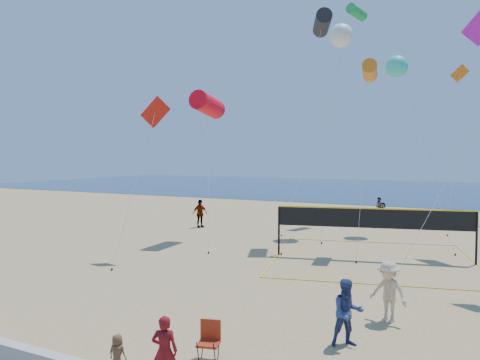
% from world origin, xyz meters
% --- Properties ---
extents(ground, '(120.00, 120.00, 0.00)m').
position_xyz_m(ground, '(0.00, 0.00, 0.00)').
color(ground, tan).
rests_on(ground, ground).
extents(ocean, '(140.00, 50.00, 0.03)m').
position_xyz_m(ocean, '(0.00, 62.00, 0.01)').
color(ocean, navy).
rests_on(ocean, ground).
extents(woman, '(0.67, 0.57, 1.56)m').
position_xyz_m(woman, '(-0.09, -2.07, 0.78)').
color(woman, maroon).
rests_on(woman, ground).
extents(toddler, '(0.42, 0.30, 0.80)m').
position_xyz_m(toddler, '(-0.56, -3.02, 1.00)').
color(toddler, brown).
rests_on(toddler, seawall).
extents(bystander_a, '(1.09, 1.03, 1.77)m').
position_xyz_m(bystander_a, '(2.90, 1.90, 0.89)').
color(bystander_a, navy).
rests_on(bystander_a, ground).
extents(bystander_b, '(1.34, 1.04, 1.84)m').
position_xyz_m(bystander_b, '(3.55, 4.23, 0.92)').
color(bystander_b, '#CFAC8A').
rests_on(bystander_b, ground).
extents(far_person_0, '(0.94, 1.23, 1.95)m').
position_xyz_m(far_person_0, '(-11.35, 17.46, 0.97)').
color(far_person_0, gray).
rests_on(far_person_0, ground).
extents(far_person_1, '(1.50, 0.84, 1.54)m').
position_xyz_m(far_person_1, '(-0.34, 25.30, 0.77)').
color(far_person_1, gray).
rests_on(far_person_1, ground).
extents(far_person_3, '(0.90, 0.81, 1.52)m').
position_xyz_m(far_person_3, '(-1.40, 29.78, 0.76)').
color(far_person_3, gray).
rests_on(far_person_3, ground).
extents(camp_chair, '(0.62, 0.73, 1.06)m').
position_xyz_m(camp_chair, '(0.08, -0.46, 0.54)').
color(camp_chair, '#9C2811').
rests_on(camp_chair, ground).
extents(volleyball_net, '(11.23, 11.12, 2.50)m').
position_xyz_m(volleyball_net, '(1.44, 12.64, 1.72)').
color(volleyball_net, black).
rests_on(volleyball_net, ground).
extents(kite_0, '(2.85, 4.93, 8.74)m').
position_xyz_m(kite_0, '(-8.42, 13.67, 7.99)').
color(kite_0, red).
rests_on(kite_0, ground).
extents(kite_1, '(1.69, 5.77, 13.17)m').
position_xyz_m(kite_1, '(-2.25, 16.12, 12.57)').
color(kite_1, black).
rests_on(kite_1, ground).
extents(kite_2, '(1.05, 4.04, 9.87)m').
position_xyz_m(kite_2, '(0.78, 14.55, 9.37)').
color(kite_2, orange).
rests_on(kite_2, ground).
extents(kite_3, '(1.55, 3.53, 7.93)m').
position_xyz_m(kite_3, '(-8.31, 8.35, 6.77)').
color(kite_3, red).
rests_on(kite_3, ground).
extents(kite_6, '(1.99, 5.56, 13.46)m').
position_xyz_m(kite_6, '(-2.17, 19.90, 12.70)').
color(kite_6, white).
rests_on(kite_6, ground).
extents(kite_7, '(4.77, 7.34, 11.53)m').
position_xyz_m(kite_7, '(0.99, 21.94, 10.81)').
color(kite_7, '#32C8BB').
rests_on(kite_7, ground).
extents(kite_8, '(3.12, 9.95, 16.28)m').
position_xyz_m(kite_8, '(-2.52, 25.59, 15.73)').
color(kite_8, green).
rests_on(kite_8, ground).
extents(kite_9, '(1.32, 6.65, 11.68)m').
position_xyz_m(kite_9, '(4.51, 27.29, 10.00)').
color(kite_9, orange).
rests_on(kite_9, ground).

